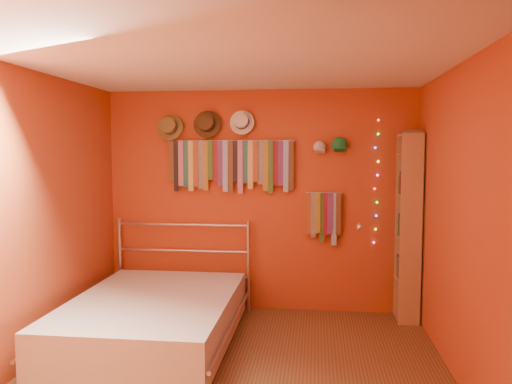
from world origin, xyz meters
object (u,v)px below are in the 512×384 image
at_px(bookshelf, 413,227).
at_px(bed, 153,319).
at_px(tie_rack, 231,163).
at_px(reading_lamp, 359,227).

relative_size(bookshelf, bed, 0.94).
xyz_separation_m(tie_rack, bed, (-0.55, -1.11, -1.44)).
bearing_deg(bed, bookshelf, 20.54).
height_order(tie_rack, bed, tie_rack).
bearing_deg(reading_lamp, bookshelf, 0.48).
distance_m(bookshelf, bed, 2.82).
distance_m(reading_lamp, bookshelf, 0.56).
bearing_deg(bookshelf, tie_rack, 175.53).
bearing_deg(bed, reading_lamp, 25.56).
distance_m(tie_rack, reading_lamp, 1.58).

